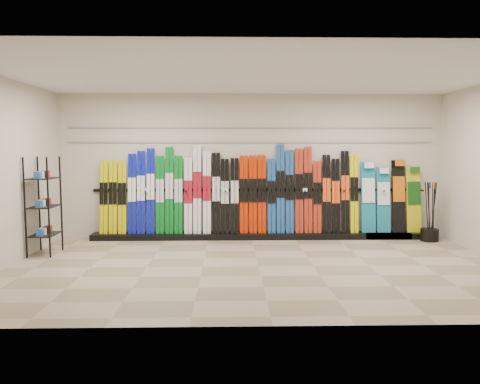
{
  "coord_description": "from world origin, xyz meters",
  "views": [
    {
      "loc": [
        -0.46,
        -7.31,
        1.9
      ],
      "look_at": [
        -0.27,
        1.0,
        1.1
      ],
      "focal_mm": 35.0,
      "sensor_mm": 36.0,
      "label": 1
    }
  ],
  "objects": [
    {
      "name": "ski_poles",
      "position": [
        3.59,
        1.93,
        0.61
      ],
      "size": [
        0.27,
        0.26,
        1.18
      ],
      "color": "black",
      "rests_on": "pole_bin"
    },
    {
      "name": "skis",
      "position": [
        -0.44,
        2.33,
        0.94
      ],
      "size": [
        5.37,
        0.24,
        1.84
      ],
      "color": "#D0CD02",
      "rests_on": "ski_rack_base"
    },
    {
      "name": "slatwall_rail_1",
      "position": [
        0.0,
        2.48,
        2.3
      ],
      "size": [
        7.6,
        0.02,
        0.03
      ],
      "primitive_type": "cube",
      "color": "gray",
      "rests_on": "back_wall"
    },
    {
      "name": "slatwall_rail_0",
      "position": [
        0.0,
        2.48,
        2.0
      ],
      "size": [
        7.6,
        0.02,
        0.03
      ],
      "primitive_type": "cube",
      "color": "gray",
      "rests_on": "back_wall"
    },
    {
      "name": "floor",
      "position": [
        0.0,
        0.0,
        0.0
      ],
      "size": [
        8.0,
        8.0,
        0.0
      ],
      "primitive_type": "plane",
      "color": "gray",
      "rests_on": "ground"
    },
    {
      "name": "left_wall",
      "position": [
        -4.0,
        0.0,
        1.5
      ],
      "size": [
        0.0,
        5.0,
        5.0
      ],
      "primitive_type": "plane",
      "rotation": [
        1.57,
        0.0,
        1.57
      ],
      "color": "beige",
      "rests_on": "floor"
    },
    {
      "name": "back_wall",
      "position": [
        0.0,
        2.5,
        1.5
      ],
      "size": [
        8.0,
        0.0,
        8.0
      ],
      "primitive_type": "plane",
      "rotation": [
        1.57,
        0.0,
        0.0
      ],
      "color": "beige",
      "rests_on": "floor"
    },
    {
      "name": "accessory_rack",
      "position": [
        -3.75,
        0.98,
        0.87
      ],
      "size": [
        0.4,
        0.6,
        1.73
      ],
      "primitive_type": "cube",
      "color": "black",
      "rests_on": "floor"
    },
    {
      "name": "ski_rack_base",
      "position": [
        0.22,
        2.28,
        0.06
      ],
      "size": [
        8.0,
        0.4,
        0.12
      ],
      "primitive_type": "cube",
      "color": "black",
      "rests_on": "floor"
    },
    {
      "name": "snowboards",
      "position": [
        2.93,
        2.35,
        0.83
      ],
      "size": [
        1.26,
        0.23,
        1.51
      ],
      "color": "#14728C",
      "rests_on": "ski_rack_base"
    },
    {
      "name": "pole_bin",
      "position": [
        3.6,
        1.95,
        0.12
      ],
      "size": [
        0.36,
        0.36,
        0.25
      ],
      "primitive_type": "cylinder",
      "color": "black",
      "rests_on": "floor"
    },
    {
      "name": "ceiling",
      "position": [
        0.0,
        0.0,
        3.0
      ],
      "size": [
        8.0,
        8.0,
        0.0
      ],
      "primitive_type": "plane",
      "rotation": [
        3.14,
        0.0,
        0.0
      ],
      "color": "silver",
      "rests_on": "back_wall"
    }
  ]
}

